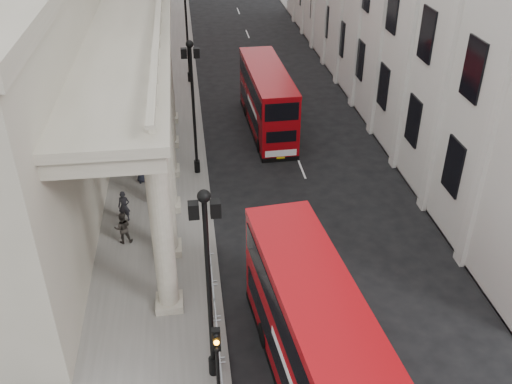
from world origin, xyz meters
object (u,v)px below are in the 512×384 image
object	(u,v)px
pedestrian_b	(123,228)
lamp_post_mid	(193,100)
bus_near	(316,342)
bus_far	(267,98)
pedestrian_a	(124,206)
pedestrian_c	(141,170)
traffic_light	(217,359)
lamp_post_south	(208,278)
lamp_post_north	(187,26)

from	to	relation	value
pedestrian_b	lamp_post_mid	bearing A→B (deg)	-126.97
pedestrian_b	bus_near	bearing A→B (deg)	120.11
bus_far	pedestrian_a	distance (m)	14.36
pedestrian_b	pedestrian_c	world-z (taller)	pedestrian_b
traffic_light	pedestrian_a	bearing A→B (deg)	107.65
lamp_post_south	lamp_post_mid	distance (m)	16.00
bus_near	pedestrian_a	bearing A→B (deg)	116.34
lamp_post_mid	bus_near	world-z (taller)	lamp_post_mid
bus_near	bus_far	distance (m)	23.17
lamp_post_mid	lamp_post_north	distance (m)	16.00
lamp_post_north	bus_near	world-z (taller)	lamp_post_north
traffic_light	pedestrian_b	bearing A→B (deg)	110.32
lamp_post_north	pedestrian_a	bearing A→B (deg)	-101.09
lamp_post_south	pedestrian_b	world-z (taller)	lamp_post_south
bus_near	pedestrian_c	size ratio (longest dim) A/B	7.08
traffic_light	lamp_post_mid	bearing A→B (deg)	90.32
bus_far	pedestrian_a	bearing A→B (deg)	-132.68
lamp_post_mid	bus_far	distance (m)	8.36
bus_near	pedestrian_a	distance (m)	14.62
lamp_post_south	pedestrian_b	distance (m)	10.70
lamp_post_mid	pedestrian_b	world-z (taller)	lamp_post_mid
lamp_post_south	traffic_light	distance (m)	2.71
lamp_post_mid	traffic_light	bearing A→B (deg)	-89.68
bus_near	pedestrian_c	distance (m)	17.85
lamp_post_mid	bus_near	size ratio (longest dim) A/B	0.73
pedestrian_b	bus_far	bearing A→B (deg)	-132.52
lamp_post_north	pedestrian_a	size ratio (longest dim) A/B	4.73
lamp_post_mid	bus_far	size ratio (longest dim) A/B	0.80
bus_near	pedestrian_b	world-z (taller)	bus_near
bus_far	pedestrian_c	bearing A→B (deg)	-143.62
lamp_post_north	traffic_light	size ratio (longest dim) A/B	1.93
bus_far	pedestrian_c	world-z (taller)	bus_far
bus_far	lamp_post_mid	bearing A→B (deg)	-133.24
lamp_post_south	traffic_light	world-z (taller)	lamp_post_south
traffic_light	bus_far	distance (m)	24.54
lamp_post_north	pedestrian_c	xyz separation A→B (m)	(-3.35, -16.82, -3.98)
pedestrian_a	lamp_post_north	bearing A→B (deg)	87.87
pedestrian_a	bus_near	bearing A→B (deg)	-48.81
lamp_post_mid	traffic_light	world-z (taller)	lamp_post_mid
pedestrian_a	lamp_post_mid	bearing A→B (deg)	58.85
lamp_post_south	bus_far	world-z (taller)	lamp_post_south
lamp_post_south	lamp_post_north	world-z (taller)	same
lamp_post_north	bus_near	size ratio (longest dim) A/B	0.73
lamp_post_north	pedestrian_a	xyz separation A→B (m)	(-4.09, -20.85, -3.91)
bus_far	bus_near	bearing A→B (deg)	-95.80
pedestrian_a	pedestrian_c	distance (m)	4.11
bus_far	lamp_post_north	bearing A→B (deg)	115.76
bus_far	pedestrian_c	size ratio (longest dim) A/B	6.45
traffic_light	bus_near	xyz separation A→B (m)	(3.57, 0.87, -0.58)
lamp_post_south	traffic_light	bearing A→B (deg)	-87.16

